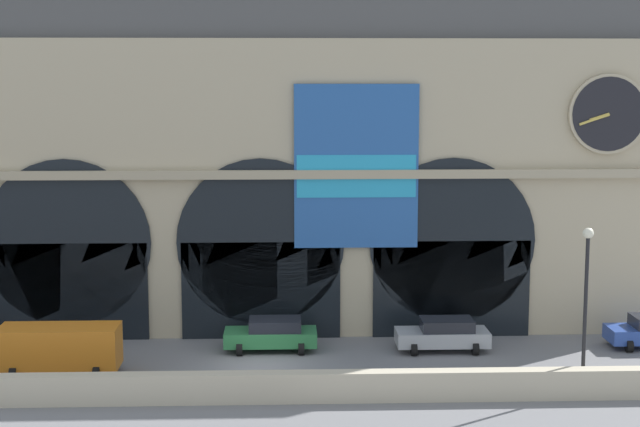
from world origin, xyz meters
TOP-DOWN VIEW (x-y plane):
  - ground_plane at (0.00, 0.00)m, footprint 200.00×200.00m
  - quay_parapet_wall at (0.00, -4.75)m, footprint 90.00×0.70m
  - station_building at (0.03, 7.25)m, footprint 40.03×4.93m
  - van_midwest at (-8.69, -0.88)m, footprint 5.20×2.48m
  - car_center at (0.55, 2.67)m, footprint 4.40×2.22m
  - car_mideast at (8.73, 2.36)m, footprint 4.40×2.22m
  - street_lamp_quayside at (13.51, -3.95)m, footprint 0.44×0.44m

SIDE VIEW (x-z plane):
  - ground_plane at x=0.00m, z-range 0.00..0.00m
  - quay_parapet_wall at x=0.00m, z-range 0.00..1.23m
  - car_center at x=0.55m, z-range 0.03..1.58m
  - car_mideast at x=8.73m, z-range 0.03..1.58m
  - van_midwest at x=-8.69m, z-range 0.15..2.35m
  - street_lamp_quayside at x=13.51m, z-range 0.96..7.86m
  - station_building at x=0.03m, z-range -0.28..17.82m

